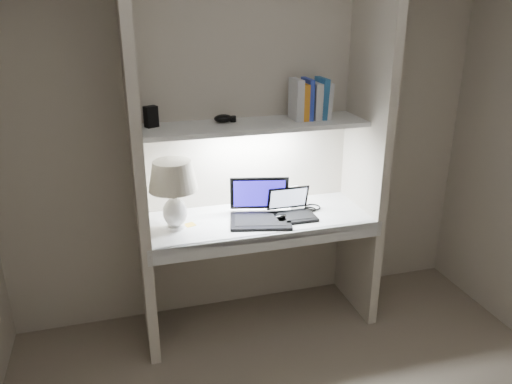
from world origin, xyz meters
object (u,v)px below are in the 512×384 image
object	(u,v)px
laptop_main	(260,210)
book_row	(310,100)
speaker	(294,197)
table_lamp	(173,184)
laptop_netbook	(292,210)

from	to	relation	value
laptop_main	book_row	bearing A→B (deg)	34.24
laptop_main	speaker	xyz separation A→B (m)	(0.28, 0.14, 0.01)
laptop_main	book_row	world-z (taller)	book_row
table_lamp	book_row	size ratio (longest dim) A/B	1.68
laptop_main	laptop_netbook	bearing A→B (deg)	9.75
table_lamp	laptop_main	distance (m)	0.58
laptop_netbook	speaker	size ratio (longest dim) A/B	2.14
laptop_netbook	book_row	world-z (taller)	book_row
table_lamp	laptop_netbook	bearing A→B (deg)	-1.10
table_lamp	speaker	bearing A→B (deg)	9.84
table_lamp	laptop_netbook	world-z (taller)	table_lamp
laptop_main	book_row	distance (m)	0.77
laptop_netbook	speaker	bearing A→B (deg)	65.31
speaker	book_row	distance (m)	0.66
laptop_netbook	book_row	bearing A→B (deg)	44.15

